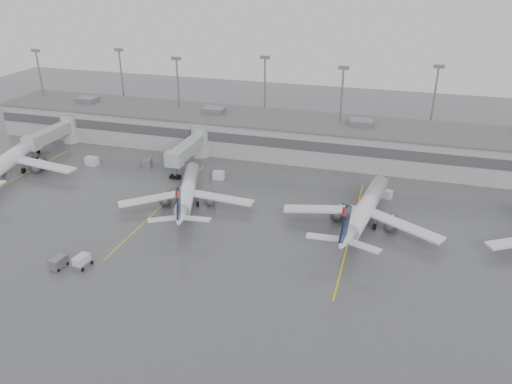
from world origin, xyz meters
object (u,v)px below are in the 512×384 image
(jet_mid_right, at_px, (364,209))
(jet_mid_left, at_px, (187,192))
(jet_far_left, at_px, (12,157))
(baggage_tug, at_px, (82,263))

(jet_mid_right, bearing_deg, jet_mid_left, -168.96)
(jet_far_left, xyz_separation_m, jet_mid_left, (42.38, -4.15, -0.57))
(baggage_tug, bearing_deg, jet_far_left, 147.84)
(baggage_tug, bearing_deg, jet_mid_left, 79.77)
(jet_far_left, relative_size, jet_mid_right, 1.08)
(jet_mid_left, bearing_deg, jet_mid_right, -15.37)
(jet_mid_left, xyz_separation_m, baggage_tug, (-6.65, -23.50, -2.08))
(jet_far_left, xyz_separation_m, jet_mid_right, (74.44, -2.74, -0.28))
(jet_mid_left, height_order, jet_mid_right, jet_mid_right)
(jet_far_left, distance_m, jet_mid_right, 74.49)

